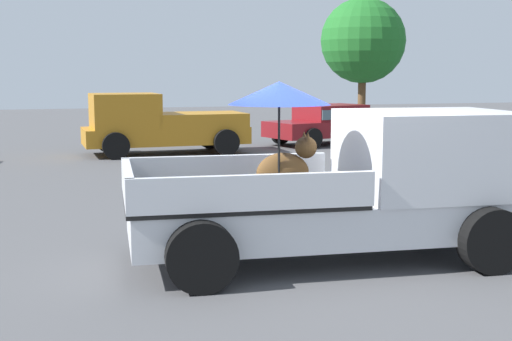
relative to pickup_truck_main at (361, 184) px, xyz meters
name	(u,v)px	position (x,y,z in m)	size (l,w,h in m)	color
ground_plane	(326,260)	(-0.46, 0.04, -0.97)	(80.00, 80.00, 0.00)	#4C4C4F
pickup_truck_main	(361,184)	(0.00, 0.00, 0.00)	(5.18, 2.56, 2.29)	black
pickup_truck_red	(159,125)	(-0.78, 12.33, -0.10)	(4.87, 2.31, 1.80)	black
parked_sedan_far	(329,122)	(5.19, 13.56, -0.23)	(4.62, 2.92, 1.33)	black
tree_by_lot	(363,41)	(8.42, 17.89, 2.70)	(3.44, 3.44, 5.41)	brown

